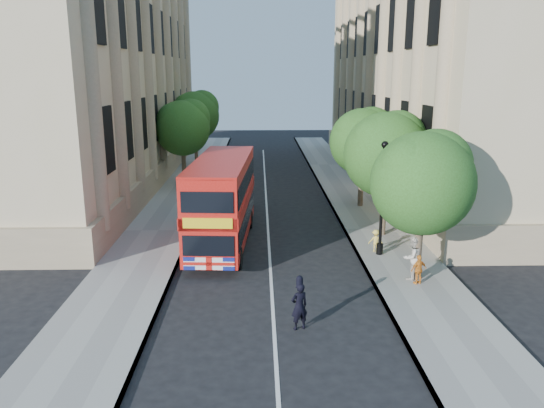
{
  "coord_description": "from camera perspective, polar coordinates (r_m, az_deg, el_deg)",
  "views": [
    {
      "loc": [
        -0.46,
        -16.71,
        8.19
      ],
      "look_at": [
        0.13,
        6.81,
        2.3
      ],
      "focal_mm": 35.0,
      "sensor_mm": 36.0,
      "label": 1
    }
  ],
  "objects": [
    {
      "name": "tree_right_far",
      "position": [
        32.6,
        9.81,
        7.02
      ],
      "size": [
        4.0,
        4.0,
        6.15
      ],
      "color": "#473828",
      "rests_on": "ground"
    },
    {
      "name": "building_right",
      "position": [
        43.15,
        18.48,
        14.43
      ],
      "size": [
        12.0,
        38.0,
        18.0
      ],
      "primitive_type": "cube",
      "color": "#C3B287",
      "rests_on": "ground"
    },
    {
      "name": "ground",
      "position": [
        18.62,
        0.14,
        -12.04
      ],
      "size": [
        120.0,
        120.0,
        0.0
      ],
      "primitive_type": "plane",
      "color": "black",
      "rests_on": "ground"
    },
    {
      "name": "pavement_left",
      "position": [
        28.42,
        -12.11,
        -2.89
      ],
      "size": [
        3.5,
        80.0,
        0.12
      ],
      "primitive_type": "cube",
      "color": "gray",
      "rests_on": "ground"
    },
    {
      "name": "tree_left_far",
      "position": [
        39.31,
        -9.56,
        8.39
      ],
      "size": [
        4.0,
        4.0,
        6.3
      ],
      "color": "#473828",
      "rests_on": "ground"
    },
    {
      "name": "pavement_right",
      "position": [
        28.61,
        11.19,
        -2.73
      ],
      "size": [
        3.5,
        80.0,
        0.12
      ],
      "primitive_type": "cube",
      "color": "gray",
      "rests_on": "ground"
    },
    {
      "name": "lamp_post",
      "position": [
        24.04,
        11.74,
        0.09
      ],
      "size": [
        0.32,
        0.32,
        5.16
      ],
      "color": "black",
      "rests_on": "pavement_right"
    },
    {
      "name": "tree_left_back",
      "position": [
        47.2,
        -8.23,
        9.68
      ],
      "size": [
        4.2,
        4.2,
        6.65
      ],
      "color": "#473828",
      "rests_on": "ground"
    },
    {
      "name": "tree_right_mid",
      "position": [
        26.77,
        12.27,
        5.69
      ],
      "size": [
        4.2,
        4.2,
        6.37
      ],
      "color": "#473828",
      "rests_on": "ground"
    },
    {
      "name": "tree_right_near",
      "position": [
        21.1,
        16.0,
        2.74
      ],
      "size": [
        4.0,
        4.0,
        6.08
      ],
      "color": "#473828",
      "rests_on": "ground"
    },
    {
      "name": "building_left",
      "position": [
        42.85,
        -20.22,
        14.3
      ],
      "size": [
        12.0,
        38.0,
        18.0
      ],
      "primitive_type": "cube",
      "color": "#C3B287",
      "rests_on": "ground"
    },
    {
      "name": "child_a",
      "position": [
        21.53,
        15.51,
        -6.81
      ],
      "size": [
        0.75,
        0.51,
        1.18
      ],
      "primitive_type": "imported",
      "rotation": [
        0.0,
        0.0,
        3.5
      ],
      "color": "orange",
      "rests_on": "pavement_right"
    },
    {
      "name": "double_decker_bus",
      "position": [
        25.3,
        -5.38,
        0.5
      ],
      "size": [
        2.92,
        9.09,
        4.14
      ],
      "rotation": [
        0.0,
        0.0,
        -0.06
      ],
      "color": "#B8140C",
      "rests_on": "ground"
    },
    {
      "name": "woman_pedestrian",
      "position": [
        21.85,
        14.86,
        -5.59
      ],
      "size": [
        1.09,
        1.01,
        1.8
      ],
      "primitive_type": "imported",
      "rotation": [
        0.0,
        0.0,
        3.62
      ],
      "color": "beige",
      "rests_on": "pavement_right"
    },
    {
      "name": "box_van",
      "position": [
        31.03,
        -4.73,
        1.56
      ],
      "size": [
        2.25,
        5.39,
        3.07
      ],
      "rotation": [
        0.0,
        0.0,
        -0.01
      ],
      "color": "black",
      "rests_on": "ground"
    },
    {
      "name": "police_constable",
      "position": [
        17.5,
        2.95,
        -10.93
      ],
      "size": [
        0.69,
        0.58,
        1.6
      ],
      "primitive_type": "imported",
      "rotation": [
        0.0,
        0.0,
        3.53
      ],
      "color": "black",
      "rests_on": "ground"
    },
    {
      "name": "child_b",
      "position": [
        24.89,
        11.1,
        -3.88
      ],
      "size": [
        0.71,
        0.45,
        1.04
      ],
      "primitive_type": "imported",
      "rotation": [
        0.0,
        0.0,
        3.03
      ],
      "color": "#E6C74E",
      "rests_on": "pavement_right"
    }
  ]
}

